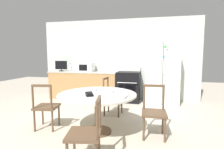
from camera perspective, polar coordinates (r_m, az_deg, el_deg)
ground_plane at (r=3.59m, az=-6.65°, el=-17.21°), size 14.00×14.00×0.00m
back_wall at (r=5.86m, az=1.86°, el=5.00°), size 5.20×0.10×2.60m
kitchen_counter at (r=5.90m, az=-9.17°, el=-3.36°), size 2.27×0.64×0.90m
refrigerator at (r=5.36m, az=16.00°, el=0.47°), size 0.94×0.75×1.82m
oven_range at (r=5.49m, az=5.37°, el=-3.83°), size 0.70×0.68×1.08m
microwave at (r=5.82m, az=-8.34°, el=2.36°), size 0.47×0.39×0.28m
countertop_tv at (r=6.15m, az=-16.27°, el=2.82°), size 0.41×0.16×0.35m
counter_bottle at (r=6.01m, az=-13.37°, el=2.00°), size 0.07×0.07×0.26m
dining_table at (r=3.25m, az=-4.80°, el=-8.12°), size 1.44×1.44×0.73m
dining_chair_far at (r=4.24m, az=0.03°, el=-7.29°), size 0.44×0.44×0.90m
dining_chair_left at (r=3.66m, az=-20.70°, el=-9.89°), size 0.48×0.48×0.90m
dining_chair_near at (r=2.37m, az=-8.42°, el=-18.61°), size 0.49×0.49×0.90m
dining_chair_right at (r=3.22m, az=13.52°, el=-11.91°), size 0.44×0.44×0.90m
candle_glass at (r=3.24m, az=-0.13°, el=-5.42°), size 0.09×0.09×0.09m
folded_napkin at (r=3.53m, az=-6.15°, el=-4.72°), size 0.17×0.08×0.05m
wallet at (r=3.04m, az=-7.41°, el=-6.49°), size 0.17×0.17×0.07m
mail_stack at (r=2.98m, az=2.87°, el=-7.02°), size 0.28×0.34×0.02m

